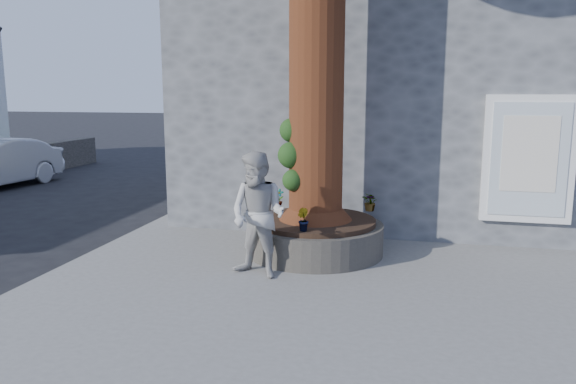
# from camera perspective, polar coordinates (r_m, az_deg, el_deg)

# --- Properties ---
(ground) EXTENTS (120.00, 120.00, 0.00)m
(ground) POSITION_cam_1_polar(r_m,az_deg,el_deg) (8.08, -5.60, -10.55)
(ground) COLOR black
(ground) RESTS_ON ground
(pavement) EXTENTS (9.00, 8.00, 0.12)m
(pavement) POSITION_cam_1_polar(r_m,az_deg,el_deg) (8.66, 6.14, -8.69)
(pavement) COLOR slate
(pavement) RESTS_ON ground
(yellow_line) EXTENTS (0.10, 30.00, 0.01)m
(yellow_line) POSITION_cam_1_polar(r_m,az_deg,el_deg) (10.25, -20.17, -6.59)
(yellow_line) COLOR yellow
(yellow_line) RESTS_ON ground
(stone_shop) EXTENTS (10.30, 8.30, 6.30)m
(stone_shop) POSITION_cam_1_polar(r_m,az_deg,el_deg) (14.33, 13.67, 11.17)
(stone_shop) COLOR #515356
(stone_shop) RESTS_ON ground
(planter) EXTENTS (2.30, 2.30, 0.60)m
(planter) POSITION_cam_1_polar(r_m,az_deg,el_deg) (9.61, 2.79, -4.53)
(planter) COLOR black
(planter) RESTS_ON pavement
(man) EXTENTS (0.60, 0.41, 1.58)m
(man) POSITION_cam_1_polar(r_m,az_deg,el_deg) (10.91, 0.52, -0.04)
(man) COLOR #121D31
(man) RESTS_ON pavement
(woman) EXTENTS (1.08, 0.94, 1.87)m
(woman) POSITION_cam_1_polar(r_m,az_deg,el_deg) (8.30, -3.06, -2.34)
(woman) COLOR #AEABA6
(woman) RESTS_ON pavement
(shopping_bag) EXTENTS (0.22, 0.17, 0.28)m
(shopping_bag) POSITION_cam_1_polar(r_m,az_deg,el_deg) (10.90, 1.85, -3.57)
(shopping_bag) COLOR white
(shopping_bag) RESTS_ON pavement
(plant_a) EXTENTS (0.19, 0.14, 0.33)m
(plant_a) POSITION_cam_1_polar(r_m,az_deg,el_deg) (10.49, -0.90, -0.60)
(plant_a) COLOR gray
(plant_a) RESTS_ON planter
(plant_b) EXTENTS (0.27, 0.27, 0.35)m
(plant_b) POSITION_cam_1_polar(r_m,az_deg,el_deg) (8.69, 1.51, -2.82)
(plant_b) COLOR gray
(plant_b) RESTS_ON planter
(plant_c) EXTENTS (0.18, 0.18, 0.30)m
(plant_c) POSITION_cam_1_polar(r_m,az_deg,el_deg) (10.22, 8.38, -1.11)
(plant_c) COLOR gray
(plant_c) RESTS_ON planter
(plant_d) EXTENTS (0.40, 0.39, 0.33)m
(plant_d) POSITION_cam_1_polar(r_m,az_deg,el_deg) (10.21, 8.39, -1.01)
(plant_d) COLOR gray
(plant_d) RESTS_ON planter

